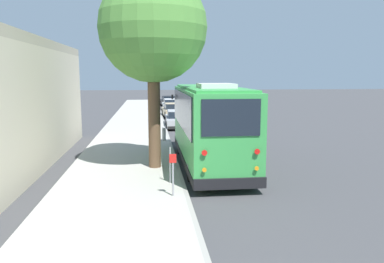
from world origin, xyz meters
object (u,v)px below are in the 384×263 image
at_px(parked_sedan_tan, 173,111).
at_px(sign_post_near, 173,174).
at_px(parked_sedan_silver, 177,119).
at_px(fire_hydrant, 164,134).
at_px(street_tree, 153,21).
at_px(parked_sedan_black, 169,102).
at_px(parked_sedan_white, 171,105).
at_px(sign_post_far, 170,165).
at_px(shuttle_bus, 209,122).

distance_m(parked_sedan_tan, sign_post_near, 23.27).
xyz_separation_m(parked_sedan_silver, fire_hydrant, (-6.55, 1.27, -0.03)).
bearing_deg(street_tree, fire_hydrant, -5.80).
bearing_deg(parked_sedan_black, sign_post_near, 173.10).
relative_size(parked_sedan_white, sign_post_far, 3.33).
height_order(parked_sedan_white, street_tree, street_tree).
bearing_deg(shuttle_bus, fire_hydrant, 17.31).
bearing_deg(street_tree, parked_sedan_white, -4.80).
bearing_deg(sign_post_far, fire_hydrant, -0.77).
distance_m(parked_sedan_white, sign_post_near, 29.78).
distance_m(shuttle_bus, sign_post_near, 4.89).
xyz_separation_m(shuttle_bus, fire_hydrant, (5.57, 1.73, -1.35)).
height_order(parked_sedan_tan, sign_post_near, sign_post_near).
height_order(parked_sedan_white, parked_sedan_black, parked_sedan_white).
bearing_deg(fire_hydrant, sign_post_near, 179.34).
relative_size(sign_post_far, fire_hydrant, 1.57).
bearing_deg(sign_post_far, parked_sedan_silver, -5.25).
relative_size(parked_sedan_silver, fire_hydrant, 5.53).
bearing_deg(parked_sedan_silver, shuttle_bus, -176.99).
height_order(parked_sedan_black, sign_post_far, sign_post_far).
height_order(sign_post_near, sign_post_far, sign_post_near).
distance_m(parked_sedan_tan, parked_sedan_black, 12.03).
distance_m(parked_sedan_tan, fire_hydrant, 13.32).
bearing_deg(parked_sedan_white, shuttle_bus, 179.34).
height_order(street_tree, sign_post_near, street_tree).
relative_size(street_tree, sign_post_near, 6.23).
bearing_deg(shuttle_bus, parked_sedan_silver, 2.21).
bearing_deg(street_tree, shuttle_bus, -78.50).
distance_m(sign_post_far, fire_hydrant, 8.52).
relative_size(shuttle_bus, parked_sedan_tan, 2.04).
height_order(street_tree, sign_post_far, street_tree).
distance_m(parked_sedan_silver, fire_hydrant, 6.67).
distance_m(parked_sedan_silver, parked_sedan_black, 18.74).
bearing_deg(street_tree, sign_post_near, -172.75).
bearing_deg(parked_sedan_black, sign_post_far, 172.98).
height_order(sign_post_near, fire_hydrant, sign_post_near).
bearing_deg(parked_sedan_tan, sign_post_near, 172.82).
bearing_deg(parked_sedan_tan, parked_sedan_silver, 175.89).
bearing_deg(parked_sedan_silver, parked_sedan_black, -0.16).
bearing_deg(parked_sedan_black, street_tree, 171.84).
xyz_separation_m(parked_sedan_tan, street_tree, (-19.30, 1.94, 5.36)).
height_order(shuttle_bus, parked_sedan_black, shuttle_bus).
height_order(parked_sedan_white, sign_post_near, sign_post_near).
bearing_deg(sign_post_near, fire_hydrant, -0.66).
height_order(shuttle_bus, parked_sedan_white, shuttle_bus).
distance_m(street_tree, sign_post_far, 5.76).
xyz_separation_m(sign_post_near, fire_hydrant, (9.97, -0.11, -0.29)).
relative_size(parked_sedan_black, street_tree, 0.56).
bearing_deg(parked_sedan_tan, shuttle_bus, 177.61).
relative_size(parked_sedan_black, sign_post_far, 3.69).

